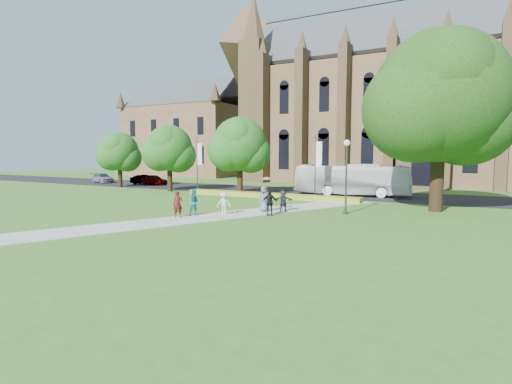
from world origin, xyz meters
The scene contains 24 objects.
ground centered at (0.00, 0.00, 0.00)m, with size 160.00×160.00×0.00m, color #3B611D.
road centered at (0.00, 20.00, 0.01)m, with size 160.00×10.00×0.02m, color black.
footpath centered at (0.00, 1.00, 0.02)m, with size 3.20×30.00×0.04m, color #B2B2A8.
flower_hedge centered at (-2.00, 13.20, 0.23)m, with size 18.00×1.40×0.45m, color gold.
cathedral centered at (10.00, 39.73, 12.98)m, with size 52.60×18.25×28.00m.
building_west centered at (-34.00, 42.00, 9.21)m, with size 22.00×14.00×18.30m.
streetlamp centered at (7.50, 6.50, 3.30)m, with size 0.44×0.44×5.24m.
large_tree centered at (13.00, 11.00, 8.37)m, with size 9.60×9.60×13.20m.
street_tree_0 centered at (-15.00, 14.00, 4.87)m, with size 5.20×5.20×7.50m.
street_tree_1 centered at (-6.00, 14.50, 5.22)m, with size 5.60×5.60×8.05m.
street_tree_2 centered at (-24.00, 15.00, 4.53)m, with size 4.80×4.80×6.95m.
banner_pole_0 centered at (2.11, 15.20, 3.39)m, with size 0.70×0.10×6.00m.
banner_pole_1 centered at (-11.89, 15.20, 3.39)m, with size 0.70×0.10×6.00m.
tour_coach centered at (4.57, 18.99, 1.62)m, with size 2.69×11.50×3.20m, color silver.
car_0 centered at (-22.68, 19.67, 0.72)m, with size 1.66×4.13×1.41m, color gray.
car_1 centered at (-24.50, 19.88, 0.67)m, with size 1.39×3.97×1.31m, color gray.
car_2 centered at (-32.40, 19.35, 0.69)m, with size 1.89×4.65×1.35m, color gray.
pedestrian_0 centered at (-1.87, -0.47, 0.90)m, with size 0.63×0.41×1.73m, color #4C1411.
pedestrian_1 centered at (-1.28, 0.59, 0.94)m, with size 0.87×0.68×1.80m, color #1A7786.
pedestrian_2 centered at (0.10, 2.10, 0.81)m, with size 0.99×0.57×1.54m, color silver.
pedestrian_3 centered at (3.06, 3.32, 0.92)m, with size 1.03×0.43×1.76m, color black.
pedestrian_4 centered at (1.98, 4.59, 0.97)m, with size 0.91×0.59×1.85m, color slate.
pedestrian_5 centered at (3.15, 5.39, 0.83)m, with size 1.47×0.47×1.59m, color #26282D.
parasol centered at (2.16, 4.69, 2.19)m, with size 0.67×0.67×0.59m, color #E9A4C6.
Camera 1 is at (15.31, -21.12, 4.29)m, focal length 28.00 mm.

